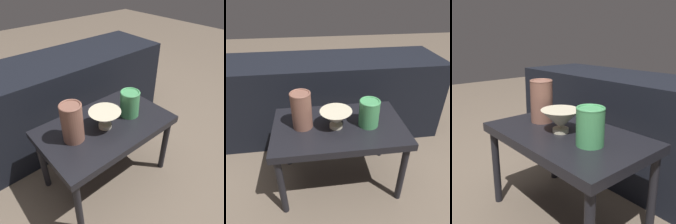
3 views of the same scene
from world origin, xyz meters
The scene contains 6 objects.
ground_plane centered at (0.00, 0.00, 0.00)m, with size 8.00×8.00×0.00m, color #6B5B4C.
table centered at (0.00, 0.00, 0.38)m, with size 0.72×0.44×0.43m.
couch_backdrop centered at (0.00, 0.58, 0.30)m, with size 1.70×0.50×0.61m.
bowl centered at (-0.02, -0.02, 0.49)m, with size 0.17×0.17×0.10m.
vase_textured_left centered at (-0.19, 0.01, 0.53)m, with size 0.11×0.11×0.20m.
vase_colorful_right centered at (0.16, -0.02, 0.50)m, with size 0.11×0.11×0.15m.
Camera 2 is at (-0.14, -0.97, 1.12)m, focal length 35.00 mm.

